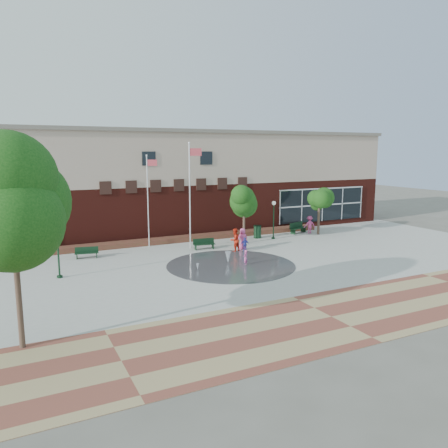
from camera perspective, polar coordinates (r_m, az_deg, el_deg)
name	(u,v)px	position (r m, az deg, el deg)	size (l,w,h in m)	color
ground	(254,277)	(26.14, 3.91, -6.95)	(120.00, 120.00, 0.00)	#666056
plaza_concrete	(224,262)	(29.53, 0.00, -4.97)	(46.00, 18.00, 0.01)	#A8A8A0
paver_band	(332,317)	(20.72, 13.86, -11.70)	(46.00, 6.00, 0.01)	brown
splash_pad	(231,265)	(28.67, 0.89, -5.42)	(8.40, 8.40, 0.01)	#383A3D
library_building	(160,181)	(41.21, -8.35, 5.61)	(44.40, 10.40, 9.20)	#511812
flower_bed	(184,241)	(36.33, -5.31, -2.25)	(26.00, 1.20, 0.40)	maroon
flagpole_left	(148,196)	(33.91, -9.86, 3.60)	(0.79, 0.36, 7.14)	white
flagpole_right	(190,190)	(33.01, -4.42, 4.47)	(0.94, 0.41, 8.05)	white
lamp_left	(58,242)	(27.19, -20.92, -2.25)	(0.37, 0.37, 3.46)	#13301B
lamp_right	(274,216)	(36.97, 6.50, 1.10)	(0.34, 0.34, 3.24)	#13301B
bench_left	(87,255)	(31.88, -17.48, -3.87)	(1.63, 0.73, 0.79)	#13301B
bench_mid	(204,246)	(33.18, -2.60, -2.89)	(1.69, 0.68, 0.83)	#13301B
bench_right	(298,230)	(40.10, 9.64, -0.76)	(2.04, 1.19, 0.99)	#13301B
trash_can	(257,232)	(37.41, 4.38, -1.01)	(0.68, 0.68, 1.12)	#13301B
tree_big_left	(11,198)	(17.48, -26.10, 3.05)	(5.02, 5.02, 8.02)	#422F25
tree_mid	(244,201)	(34.81, 2.64, 3.07)	(2.84, 2.84, 4.79)	#422F25
tree_small_right	(319,200)	(39.48, 12.35, 3.06)	(2.48, 2.48, 4.23)	#422F25
water_jet_a	(228,264)	(29.13, 0.53, -5.19)	(0.41, 0.41, 0.79)	white
water_jet_b	(198,270)	(27.57, -3.46, -6.06)	(0.18, 0.18, 0.41)	white
child_splash	(245,258)	(28.61, 2.81, -4.41)	(0.38, 0.25, 1.03)	pink
adult_red	(235,240)	(32.40, 1.41, -2.11)	(0.84, 0.65, 1.73)	red
adult_pink	(243,239)	(32.98, 2.44, -1.97)	(0.80, 0.52, 1.65)	#D54B8C
child_blue	(245,244)	(32.45, 2.76, -2.69)	(0.63, 0.26, 1.07)	#2D35A4
person_bench	(310,225)	(40.15, 11.12, -0.09)	(1.04, 0.60, 1.61)	#CE4287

